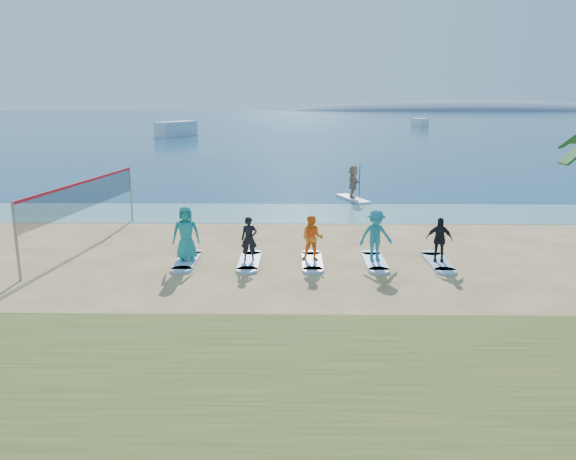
{
  "coord_description": "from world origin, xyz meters",
  "views": [
    {
      "loc": [
        -0.06,
        -16.7,
        5.41
      ],
      "look_at": [
        -0.33,
        2.0,
        1.1
      ],
      "focal_mm": 35.0,
      "sensor_mm": 36.0,
      "label": 1
    }
  ],
  "objects_px": {
    "student_1": "(249,239)",
    "student_3": "(376,235)",
    "surfboard_0": "(187,261)",
    "surfboard_1": "(249,261)",
    "student_0": "(186,233)",
    "surfboard_4": "(438,262)",
    "boat_offshore_b": "(419,127)",
    "volleyball_net": "(84,196)",
    "student_2": "(312,238)",
    "paddleboarder": "(353,182)",
    "boat_offshore_a": "(177,136)",
    "surfboard_2": "(312,262)",
    "paddleboard": "(353,199)",
    "student_4": "(439,239)",
    "surfboard_3": "(375,262)"
  },
  "relations": [
    {
      "from": "student_0",
      "to": "surfboard_3",
      "type": "bearing_deg",
      "value": -6.98
    },
    {
      "from": "paddleboarder",
      "to": "surfboard_3",
      "type": "distance_m",
      "value": 12.64
    },
    {
      "from": "surfboard_0",
      "to": "student_1",
      "type": "bearing_deg",
      "value": 0.0
    },
    {
      "from": "student_2",
      "to": "paddleboarder",
      "type": "bearing_deg",
      "value": 87.07
    },
    {
      "from": "surfboard_2",
      "to": "student_4",
      "type": "height_order",
      "value": "student_4"
    },
    {
      "from": "surfboard_1",
      "to": "surfboard_2",
      "type": "height_order",
      "value": "same"
    },
    {
      "from": "student_2",
      "to": "surfboard_4",
      "type": "distance_m",
      "value": 4.37
    },
    {
      "from": "student_1",
      "to": "student_3",
      "type": "bearing_deg",
      "value": -6.85
    },
    {
      "from": "surfboard_1",
      "to": "student_3",
      "type": "height_order",
      "value": "student_3"
    },
    {
      "from": "student_0",
      "to": "student_2",
      "type": "xyz_separation_m",
      "value": [
        4.29,
        0.0,
        -0.16
      ]
    },
    {
      "from": "volleyball_net",
      "to": "surfboard_1",
      "type": "height_order",
      "value": "volleyball_net"
    },
    {
      "from": "paddleboarder",
      "to": "surfboard_4",
      "type": "height_order",
      "value": "paddleboarder"
    },
    {
      "from": "paddleboard",
      "to": "student_0",
      "type": "xyz_separation_m",
      "value": [
        -6.92,
        -12.59,
        0.97
      ]
    },
    {
      "from": "surfboard_1",
      "to": "surfboard_0",
      "type": "bearing_deg",
      "value": 180.0
    },
    {
      "from": "boat_offshore_a",
      "to": "surfboard_4",
      "type": "xyz_separation_m",
      "value": [
        23.51,
        -69.75,
        0.04
      ]
    },
    {
      "from": "volleyball_net",
      "to": "surfboard_0",
      "type": "relative_size",
      "value": 4.11
    },
    {
      "from": "surfboard_4",
      "to": "boat_offshore_b",
      "type": "bearing_deg",
      "value": 78.28
    },
    {
      "from": "boat_offshore_b",
      "to": "surfboard_2",
      "type": "xyz_separation_m",
      "value": [
        -25.91,
        -104.22,
        0.04
      ]
    },
    {
      "from": "surfboard_0",
      "to": "surfboard_1",
      "type": "relative_size",
      "value": 1.0
    },
    {
      "from": "boat_offshore_a",
      "to": "student_0",
      "type": "relative_size",
      "value": 4.42
    },
    {
      "from": "volleyball_net",
      "to": "student_3",
      "type": "relative_size",
      "value": 5.12
    },
    {
      "from": "surfboard_0",
      "to": "student_4",
      "type": "height_order",
      "value": "student_4"
    },
    {
      "from": "student_2",
      "to": "student_0",
      "type": "bearing_deg",
      "value": -171.13
    },
    {
      "from": "paddleboarder",
      "to": "surfboard_4",
      "type": "relative_size",
      "value": 0.82
    },
    {
      "from": "surfboard_0",
      "to": "surfboard_1",
      "type": "xyz_separation_m",
      "value": [
        2.15,
        0.0,
        0.0
      ]
    },
    {
      "from": "volleyball_net",
      "to": "paddleboard",
      "type": "xyz_separation_m",
      "value": [
        11.23,
        10.21,
        -1.84
      ]
    },
    {
      "from": "boat_offshore_b",
      "to": "student_3",
      "type": "bearing_deg",
      "value": -111.73
    },
    {
      "from": "paddleboard",
      "to": "surfboard_2",
      "type": "relative_size",
      "value": 1.36
    },
    {
      "from": "student_2",
      "to": "student_4",
      "type": "bearing_deg",
      "value": 8.87
    },
    {
      "from": "volleyball_net",
      "to": "surfboard_3",
      "type": "distance_m",
      "value": 11.16
    },
    {
      "from": "surfboard_1",
      "to": "student_3",
      "type": "bearing_deg",
      "value": 0.0
    },
    {
      "from": "boat_offshore_a",
      "to": "boat_offshore_b",
      "type": "bearing_deg",
      "value": 62.12
    },
    {
      "from": "student_1",
      "to": "surfboard_0",
      "type": "bearing_deg",
      "value": 173.15
    },
    {
      "from": "volleyball_net",
      "to": "surfboard_2",
      "type": "relative_size",
      "value": 4.11
    },
    {
      "from": "boat_offshore_b",
      "to": "boat_offshore_a",
      "type": "bearing_deg",
      "value": -151.51
    },
    {
      "from": "boat_offshore_a",
      "to": "surfboard_0",
      "type": "xyz_separation_m",
      "value": [
        14.92,
        -69.75,
        0.04
      ]
    },
    {
      "from": "paddleboard",
      "to": "paddleboarder",
      "type": "height_order",
      "value": "paddleboarder"
    },
    {
      "from": "surfboard_3",
      "to": "surfboard_1",
      "type": "bearing_deg",
      "value": 180.0
    },
    {
      "from": "student_0",
      "to": "student_4",
      "type": "distance_m",
      "value": 8.59
    },
    {
      "from": "boat_offshore_b",
      "to": "surfboard_2",
      "type": "distance_m",
      "value": 107.39
    },
    {
      "from": "surfboard_0",
      "to": "student_0",
      "type": "xyz_separation_m",
      "value": [
        0.0,
        0.0,
        0.98
      ]
    },
    {
      "from": "volleyball_net",
      "to": "surfboard_1",
      "type": "relative_size",
      "value": 4.11
    },
    {
      "from": "paddleboarder",
      "to": "student_2",
      "type": "height_order",
      "value": "paddleboarder"
    },
    {
      "from": "paddleboard",
      "to": "student_0",
      "type": "bearing_deg",
      "value": -139.49
    },
    {
      "from": "boat_offshore_a",
      "to": "paddleboard",
      "type": "bearing_deg",
      "value": -44.34
    },
    {
      "from": "paddleboarder",
      "to": "boat_offshore_b",
      "type": "distance_m",
      "value": 94.55
    },
    {
      "from": "surfboard_1",
      "to": "student_1",
      "type": "distance_m",
      "value": 0.8
    },
    {
      "from": "boat_offshore_a",
      "to": "surfboard_2",
      "type": "distance_m",
      "value": 72.35
    },
    {
      "from": "student_0",
      "to": "student_3",
      "type": "distance_m",
      "value": 6.44
    },
    {
      "from": "boat_offshore_b",
      "to": "surfboard_1",
      "type": "xyz_separation_m",
      "value": [
        -28.06,
        -104.22,
        0.04
      ]
    }
  ]
}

